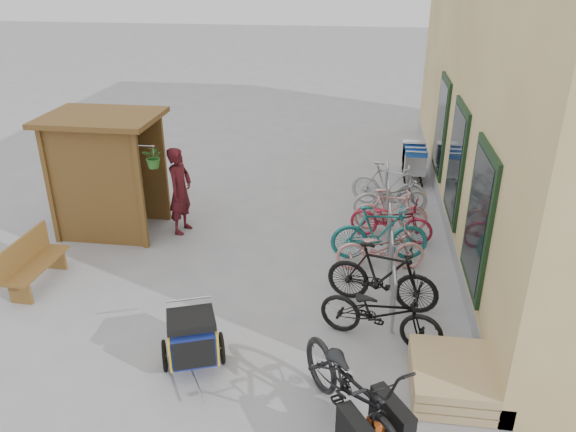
# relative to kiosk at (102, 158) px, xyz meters

# --- Properties ---
(ground) EXTENTS (80.00, 80.00, 0.00)m
(ground) POSITION_rel_kiosk_xyz_m (3.28, -2.47, -1.55)
(ground) COLOR #98989B
(kiosk) EXTENTS (2.49, 1.65, 2.40)m
(kiosk) POSITION_rel_kiosk_xyz_m (0.00, 0.00, 0.00)
(kiosk) COLOR brown
(kiosk) RESTS_ON ground
(bike_rack) EXTENTS (0.05, 5.35, 0.86)m
(bike_rack) POSITION_rel_kiosk_xyz_m (5.58, -0.07, -1.04)
(bike_rack) COLOR #A5A8AD
(bike_rack) RESTS_ON ground
(pallet_stack) EXTENTS (1.00, 1.20, 0.40)m
(pallet_stack) POSITION_rel_kiosk_xyz_m (6.28, -3.87, -1.34)
(pallet_stack) COLOR tan
(pallet_stack) RESTS_ON ground
(bench) EXTENTS (0.45, 1.41, 0.89)m
(bench) POSITION_rel_kiosk_xyz_m (-0.39, -2.18, -1.10)
(bench) COLOR brown
(bench) RESTS_ON ground
(shopping_carts) EXTENTS (0.53, 1.47, 0.95)m
(shopping_carts) POSITION_rel_kiosk_xyz_m (6.28, 3.85, -1.00)
(shopping_carts) COLOR silver
(shopping_carts) RESTS_ON ground
(child_trailer) EXTENTS (0.93, 1.43, 0.83)m
(child_trailer) POSITION_rel_kiosk_xyz_m (2.87, -3.81, -1.09)
(child_trailer) COLOR navy
(child_trailer) RESTS_ON ground
(cargo_bike) EXTENTS (1.84, 2.27, 1.16)m
(cargo_bike) POSITION_rel_kiosk_xyz_m (5.05, -4.68, -0.98)
(cargo_bike) COLOR black
(cargo_bike) RESTS_ON ground
(person_kiosk) EXTENTS (0.55, 0.72, 1.77)m
(person_kiosk) POSITION_rel_kiosk_xyz_m (1.46, 0.17, -0.67)
(person_kiosk) COLOR maroon
(person_kiosk) RESTS_ON ground
(bike_0) EXTENTS (1.91, 1.10, 0.95)m
(bike_0) POSITION_rel_kiosk_xyz_m (5.39, -2.92, -1.08)
(bike_0) COLOR black
(bike_0) RESTS_ON ground
(bike_1) EXTENTS (1.86, 0.94, 1.08)m
(bike_1) POSITION_rel_kiosk_xyz_m (5.42, -2.01, -1.01)
(bike_1) COLOR black
(bike_1) RESTS_ON ground
(bike_2) EXTENTS (1.64, 0.79, 0.83)m
(bike_2) POSITION_rel_kiosk_xyz_m (5.41, -0.84, -1.14)
(bike_2) COLOR #D98F8C
(bike_2) RESTS_ON ground
(bike_3) EXTENTS (1.82, 0.71, 1.07)m
(bike_3) POSITION_rel_kiosk_xyz_m (5.39, -0.47, -1.02)
(bike_3) COLOR #1C7072
(bike_3) RESTS_ON ground
(bike_4) EXTENTS (1.72, 0.93, 0.86)m
(bike_4) POSITION_rel_kiosk_xyz_m (5.63, 0.37, -1.12)
(bike_4) COLOR maroon
(bike_4) RESTS_ON ground
(bike_5) EXTENTS (1.49, 0.45, 0.89)m
(bike_5) POSITION_rel_kiosk_xyz_m (5.63, 0.75, -1.11)
(bike_5) COLOR #D98F8C
(bike_5) RESTS_ON ground
(bike_6) EXTENTS (1.73, 0.97, 0.86)m
(bike_6) POSITION_rel_kiosk_xyz_m (5.66, 1.49, -1.12)
(bike_6) COLOR #9F9FA4
(bike_6) RESTS_ON ground
(bike_7) EXTENTS (1.78, 0.99, 1.03)m
(bike_7) POSITION_rel_kiosk_xyz_m (5.62, 1.95, -1.04)
(bike_7) COLOR #9F9FA4
(bike_7) RESTS_ON ground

